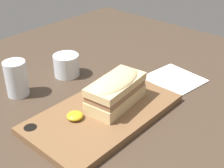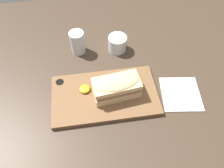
{
  "view_description": "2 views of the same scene",
  "coord_description": "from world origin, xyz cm",
  "px_view_note": "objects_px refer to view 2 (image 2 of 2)",
  "views": [
    {
      "loc": [
        -42.17,
        -46.76,
        47.88
      ],
      "look_at": [
        10.4,
        0.41,
        7.29
      ],
      "focal_mm": 50.0,
      "sensor_mm": 36.0,
      "label": 1
    },
    {
      "loc": [
        -0.06,
        -46.15,
        70.12
      ],
      "look_at": [
        6.5,
        -1.74,
        8.01
      ],
      "focal_mm": 35.0,
      "sensor_mm": 36.0,
      "label": 2
    }
  ],
  "objects_px": {
    "sandwich": "(117,86)",
    "wine_glass": "(118,44)",
    "napkin": "(181,94)",
    "serving_board": "(105,95)",
    "water_glass": "(78,44)"
  },
  "relations": [
    {
      "from": "sandwich",
      "to": "water_glass",
      "type": "relative_size",
      "value": 1.72
    },
    {
      "from": "water_glass",
      "to": "wine_glass",
      "type": "relative_size",
      "value": 1.27
    },
    {
      "from": "sandwich",
      "to": "water_glass",
      "type": "bearing_deg",
      "value": 115.94
    },
    {
      "from": "serving_board",
      "to": "napkin",
      "type": "xyz_separation_m",
      "value": [
        0.28,
        -0.03,
        -0.01
      ]
    },
    {
      "from": "sandwich",
      "to": "wine_glass",
      "type": "bearing_deg",
      "value": 79.86
    },
    {
      "from": "sandwich",
      "to": "wine_glass",
      "type": "xyz_separation_m",
      "value": [
        0.04,
        0.24,
        -0.03
      ]
    },
    {
      "from": "sandwich",
      "to": "water_glass",
      "type": "height_order",
      "value": "same"
    },
    {
      "from": "water_glass",
      "to": "napkin",
      "type": "xyz_separation_m",
      "value": [
        0.36,
        -0.28,
        -0.04
      ]
    },
    {
      "from": "serving_board",
      "to": "napkin",
      "type": "height_order",
      "value": "serving_board"
    },
    {
      "from": "serving_board",
      "to": "water_glass",
      "type": "bearing_deg",
      "value": 107.83
    },
    {
      "from": "wine_glass",
      "to": "napkin",
      "type": "relative_size",
      "value": 0.47
    },
    {
      "from": "sandwich",
      "to": "wine_glass",
      "type": "distance_m",
      "value": 0.24
    },
    {
      "from": "serving_board",
      "to": "sandwich",
      "type": "relative_size",
      "value": 2.24
    },
    {
      "from": "wine_glass",
      "to": "napkin",
      "type": "xyz_separation_m",
      "value": [
        0.2,
        -0.27,
        -0.03
      ]
    },
    {
      "from": "serving_board",
      "to": "water_glass",
      "type": "relative_size",
      "value": 3.85
    }
  ]
}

